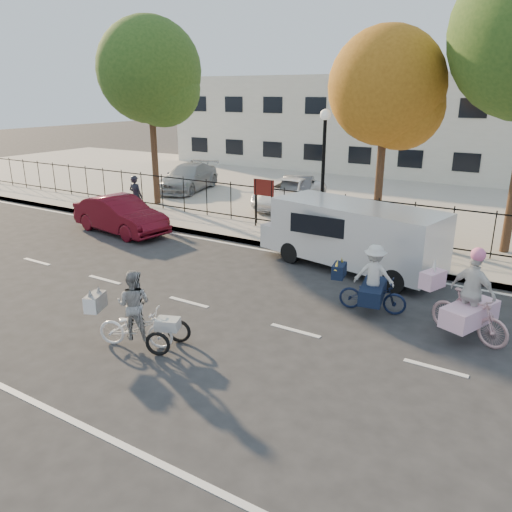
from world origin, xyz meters
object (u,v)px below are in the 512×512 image
Objects in this scene: white_van at (353,234)px; lot_car_a at (188,177)px; unicorn_bike at (469,306)px; lot_car_c at (297,191)px; lot_car_b at (289,193)px; pedestrian at (136,196)px; bull_bike at (372,285)px; zebra_trike at (135,318)px; lamppost at (324,151)px; red_sedan at (120,215)px.

white_van reaches higher than lot_car_a.
unicorn_bike reaches higher than lot_car_c.
pedestrian is at bearing -136.41° from lot_car_b.
zebra_trike is at bearing 129.68° from bull_bike.
white_van reaches higher than lot_car_c.
lot_car_a reaches higher than lot_car_c.
pedestrian is (-7.73, 7.95, 0.34)m from zebra_trike.
red_sedan is (-6.74, -3.00, -2.44)m from lamppost.
lot_car_c is (0.14, 0.50, -0.01)m from lot_car_b.
lot_car_b reaches higher than red_sedan.
pedestrian reaches higher than lot_car_c.
bull_bike is at bearing -92.73° from red_sedan.
pedestrian reaches higher than lot_car_b.
bull_bike reaches higher than lot_car_b.
red_sedan is at bearing -82.62° from lot_car_a.
white_van is 8.18m from lot_car_c.
red_sedan is 2.47× the size of pedestrian.
zebra_trike reaches higher than lot_car_b.
red_sedan is at bearing 69.21° from bull_bike.
lot_car_b is at bearing -137.52° from pedestrian.
lot_car_a is at bearing 161.79° from white_van.
pedestrian is (-0.98, 1.83, 0.31)m from red_sedan.
lamppost reaches higher than zebra_trike.
lot_car_c is (3.69, 7.10, 0.09)m from red_sedan.
red_sedan is at bearing -156.00° from lamppost.
pedestrian is 7.05m from lot_car_c.
white_van is at bearing -48.50° from lamppost.
lamppost is 5.35m from lot_car_b.
white_van is (2.03, -2.30, -2.04)m from lamppost.
lot_car_a is at bearing -76.65° from pedestrian.
white_van is 3.48× the size of pedestrian.
lot_car_a is 6.39m from lot_car_c.
zebra_trike is 0.51× the size of lot_car_c.
lot_car_c is at bearing 126.55° from lamppost.
unicorn_bike is at bearing 159.36° from pedestrian.
lamppost reaches higher than pedestrian.
lamppost is at bearing -175.38° from pedestrian.
zebra_trike is 0.42× the size of lot_car_a.
bull_bike is 15.92m from lot_car_a.
lamppost is 2.25× the size of zebra_trike.
white_van is 1.41× the size of red_sedan.
pedestrian is (-9.75, 1.13, -0.09)m from white_van.
unicorn_bike is 4.72m from white_van.
lamppost is 10.62m from lot_car_a.
unicorn_bike is 1.24× the size of pedestrian.
red_sedan is 7.50m from lot_car_b.
white_van reaches higher than pedestrian.
lamppost is 6.54m from bull_bike.
lamppost is 2.37× the size of bull_bike.
bull_bike reaches higher than lot_car_a.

